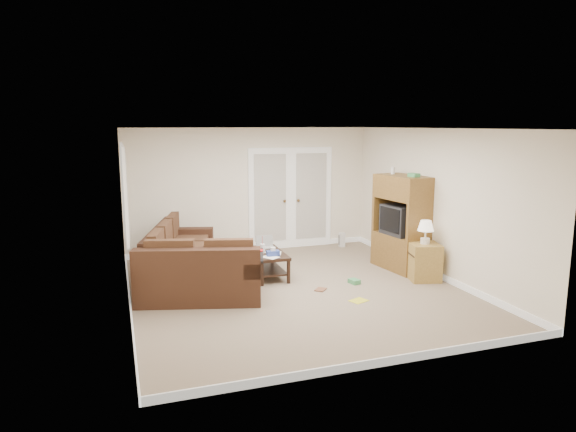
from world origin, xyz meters
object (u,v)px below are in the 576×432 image
object	(u,v)px
tv_armoire	(402,222)
side_cabinet	(424,259)
coffee_table	(267,263)
sectional_sofa	(188,266)

from	to	relation	value
tv_armoire	side_cabinet	size ratio (longest dim) A/B	1.79
tv_armoire	coffee_table	bearing A→B (deg)	165.39
tv_armoire	side_cabinet	xyz separation A→B (m)	(0.00, -0.73, -0.49)
side_cabinet	tv_armoire	bearing A→B (deg)	104.32
sectional_sofa	tv_armoire	xyz separation A→B (m)	(3.76, -0.19, 0.52)
tv_armoire	side_cabinet	distance (m)	0.88
tv_armoire	sectional_sofa	bearing A→B (deg)	169.87
coffee_table	sectional_sofa	bearing A→B (deg)	-173.76
sectional_sofa	side_cabinet	bearing A→B (deg)	1.73
tv_armoire	side_cabinet	world-z (taller)	tv_armoire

